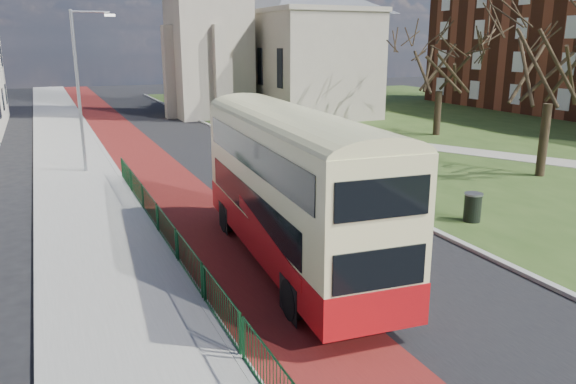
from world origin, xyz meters
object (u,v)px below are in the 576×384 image
bus (291,182)px  winter_tree_near (555,44)px  winter_tree_far (441,56)px  streetlamp (81,83)px  litter_bin (473,207)px

bus → winter_tree_near: bearing=23.2°
winter_tree_far → streetlamp: bearing=-173.8°
winter_tree_near → winter_tree_far: 13.16m
streetlamp → litter_bin: streetlamp is taller
winter_tree_far → litter_bin: 21.44m
bus → winter_tree_far: bearing=47.1°
winter_tree_near → bus: bearing=-161.1°
winter_tree_near → litter_bin: bearing=-151.6°
litter_bin → winter_tree_far: bearing=55.5°
bus → winter_tree_near: (16.27, 5.56, 3.91)m
streetlamp → bus: streetlamp is taller
streetlamp → winter_tree_far: 24.46m
streetlamp → winter_tree_near: 23.19m
winter_tree_far → winter_tree_near: bearing=-105.3°
bus → winter_tree_far: winter_tree_far is taller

